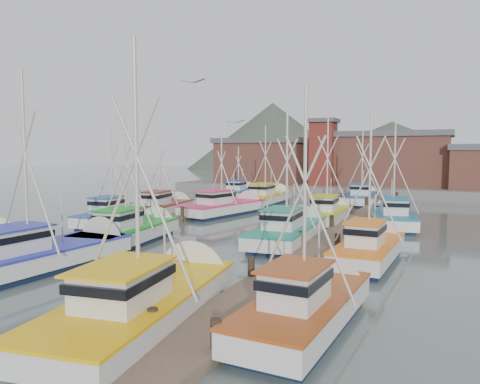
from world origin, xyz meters
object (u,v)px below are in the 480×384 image
at_px(boat_12, 268,197).
at_px(boat_4, 133,231).
at_px(lookout_tower, 323,151).
at_px(boat_1, 151,300).
at_px(boat_0, 44,255).
at_px(boat_8, 227,207).

bearing_deg(boat_12, boat_4, -90.44).
bearing_deg(lookout_tower, boat_4, -93.55).
bearing_deg(boat_4, boat_1, -57.78).
height_order(boat_1, boat_12, boat_1).
height_order(boat_0, boat_12, boat_0).
xyz_separation_m(boat_8, boat_12, (0.04, 9.80, 0.00)).
xyz_separation_m(boat_0, boat_8, (-0.58, 20.79, -0.01)).
distance_m(boat_1, boat_8, 25.90).
relative_size(boat_0, boat_4, 1.13).
xyz_separation_m(boat_4, boat_12, (-0.28, 23.50, 0.00)).
xyz_separation_m(lookout_tower, boat_4, (-2.27, -36.56, -4.87)).
bearing_deg(boat_0, boat_8, 95.20).
distance_m(boat_4, boat_12, 23.50).
bearing_deg(boat_12, boat_0, -90.11).
bearing_deg(lookout_tower, boat_0, -92.63).
bearing_deg(lookout_tower, boat_1, -82.06).
bearing_deg(boat_12, boat_1, -76.13).
distance_m(boat_0, boat_12, 30.59).
height_order(boat_0, boat_1, boat_0).
bearing_deg(boat_1, boat_8, 102.77).
relative_size(boat_4, boat_8, 0.95).
height_order(lookout_tower, boat_4, lookout_tower).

